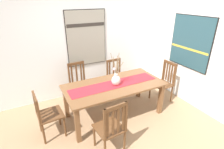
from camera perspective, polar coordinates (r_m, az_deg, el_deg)
ground_plane at (r=3.53m, az=4.95°, el=-17.80°), size 6.40×6.40×0.03m
wall_back at (r=4.41m, az=-7.50°, el=11.00°), size 6.40×0.12×2.70m
wall_side at (r=4.10m, az=28.54°, el=7.25°), size 0.12×6.40×2.70m
dining_table at (r=3.55m, az=0.71°, el=-4.58°), size 1.98×0.95×0.73m
table_runner at (r=3.50m, az=0.71°, el=-3.18°), size 1.82×0.36×0.01m
centerpiece_vase at (r=3.42m, az=1.28°, el=-1.62°), size 0.21×0.19×0.68m
chair_0 at (r=4.49m, az=1.34°, el=-0.63°), size 0.43×0.43×0.89m
chair_1 at (r=2.83m, az=-0.28°, el=-16.76°), size 0.45×0.45×0.96m
chair_2 at (r=4.17m, az=-10.58°, el=-2.77°), size 0.45×0.45×0.95m
chair_3 at (r=4.34m, az=16.58°, el=-2.10°), size 0.42×0.42×0.96m
chair_4 at (r=3.33m, az=-20.44°, el=-11.95°), size 0.44×0.44×0.87m
painting_on_back_wall at (r=4.31m, az=-8.29°, el=11.60°), size 0.97×0.05×1.31m
painting_on_side_wall at (r=4.24m, az=24.12°, el=9.47°), size 0.05×1.03×1.14m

